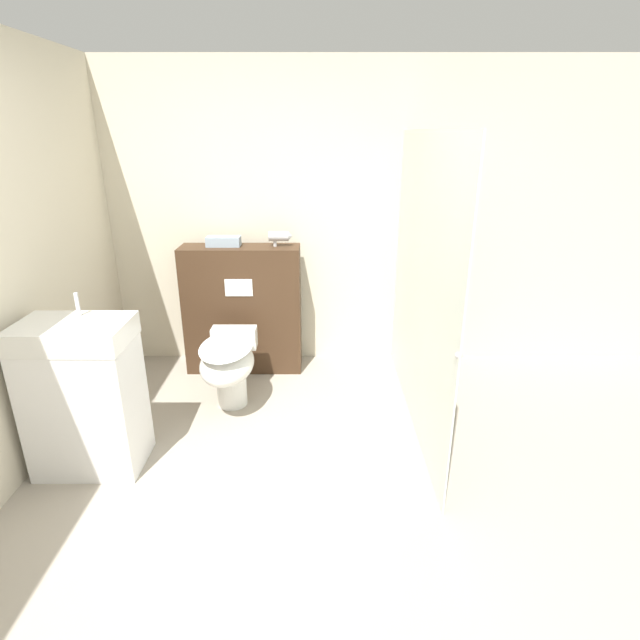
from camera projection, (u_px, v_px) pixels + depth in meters
The scene contains 8 objects.
ground_plane at pixel (300, 547), 2.49m from camera, with size 12.00×12.00×0.00m, color #9E9384.
wall_back at pixel (308, 220), 4.20m from camera, with size 8.00×0.06×2.50m.
partition_panel at pixel (243, 309), 4.21m from camera, with size 0.97×0.30×1.08m.
shower_glass at pixel (420, 287), 3.31m from camera, with size 0.04×2.05×1.96m.
toilet at pixel (229, 364), 3.63m from camera, with size 0.38×0.70×0.53m.
sink_vanity at pixel (84, 396), 2.96m from camera, with size 0.62×0.41×1.08m.
hair_drier at pixel (280, 236), 4.00m from camera, with size 0.19×0.08×0.12m.
folded_towel at pixel (223, 241), 4.02m from camera, with size 0.27×0.12×0.08m.
Camera 1 is at (0.10, -1.93, 1.94)m, focal length 28.00 mm.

